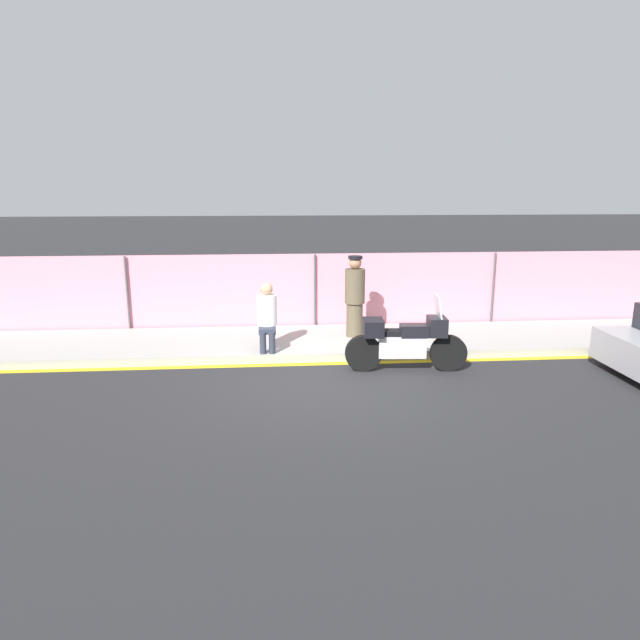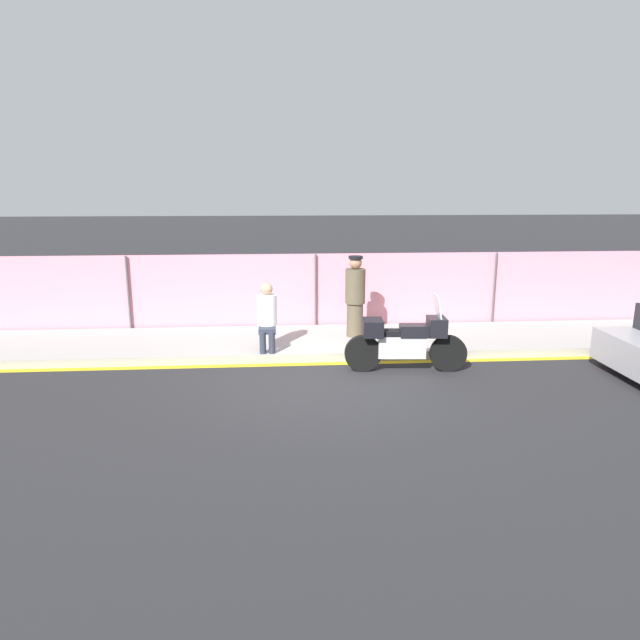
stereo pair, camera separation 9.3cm
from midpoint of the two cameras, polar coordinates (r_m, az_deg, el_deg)
The scene contains 7 objects.
ground_plane at distance 10.01m, azimuth 1.25°, elevation -6.37°, with size 120.00×120.00×0.00m, color #262628.
sidewalk at distance 12.31m, azimuth 0.16°, elevation -2.19°, with size 31.72×2.42×0.18m.
curb_paint_stripe at distance 11.09m, azimuth 0.68°, elevation -4.39°, with size 31.72×0.18×0.01m.
storefront_fence at distance 13.38m, azimuth -0.27°, elevation 2.72°, with size 30.13×0.17×1.84m.
motorcycle at distance 10.63m, azimuth 8.73°, elevation -2.08°, with size 2.27×0.60×1.44m.
officer_standing at distance 12.26m, azimuth 3.75°, elevation 2.41°, with size 0.43×0.43×1.75m.
person_seated_on_curb at distance 11.36m, azimuth -5.08°, elevation 0.71°, with size 0.39×0.69×1.33m.
Camera 2 is at (-0.87, -9.39, 3.35)m, focal length 32.00 mm.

